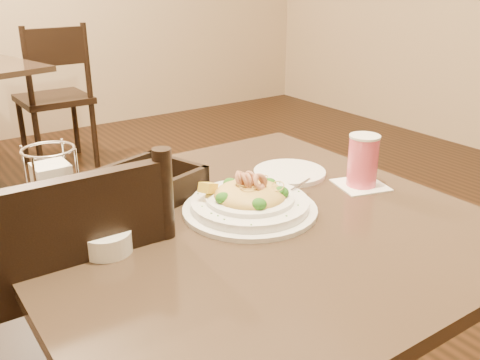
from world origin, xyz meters
TOP-DOWN VIEW (x-y plane):
  - main_table at (0.00, 0.00)m, footprint 0.90×0.90m
  - dining_chair_near at (-0.34, 0.16)m, footprint 0.43×0.43m
  - dining_chair_far at (0.39, 2.63)m, footprint 0.43×0.43m
  - pasta_bowl at (0.03, 0.02)m, footprint 0.31×0.28m
  - drink_glass at (0.33, -0.01)m, footprint 0.13×0.13m
  - bread_basket at (-0.12, 0.22)m, footprint 0.27×0.25m
  - napkin_caddy at (-0.32, 0.20)m, footprint 0.10×0.10m
  - side_plate at (0.24, 0.15)m, footprint 0.21×0.21m
  - butter_ramekin at (-0.28, 0.03)m, footprint 0.10×0.10m

SIDE VIEW (x-z plane):
  - dining_chair_near at x=-0.34m, z-range 0.03..0.96m
  - dining_chair_far at x=0.39m, z-range 0.03..0.96m
  - main_table at x=0.00m, z-range 0.14..0.89m
  - side_plate at x=0.24m, z-range 0.75..0.77m
  - butter_ramekin at x=-0.28m, z-range 0.75..0.79m
  - bread_basket at x=-0.12m, z-range 0.75..0.81m
  - pasta_bowl at x=0.03m, z-range 0.74..0.83m
  - drink_glass at x=0.33m, z-range 0.75..0.88m
  - napkin_caddy at x=-0.32m, z-range 0.74..0.90m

